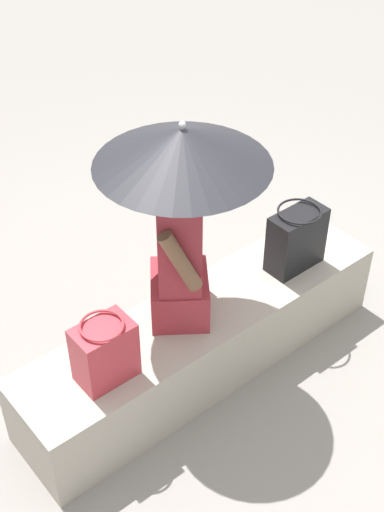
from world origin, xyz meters
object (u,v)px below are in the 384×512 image
person_seated (179,250)px  parasol (182,147)px  tote_bag_canvas (105,352)px  handbag_black (296,239)px

person_seated → parasol: bearing=-62.3°
person_seated → tote_bag_canvas: (-0.52, -0.12, -0.23)m
person_seated → parasol: parasol is taller
handbag_black → tote_bag_canvas: size_ratio=1.11×
tote_bag_canvas → parasol: bearing=11.0°
person_seated → handbag_black: size_ratio=2.49×
handbag_black → tote_bag_canvas: 1.23m
parasol → tote_bag_canvas: size_ratio=3.28×
handbag_black → tote_bag_canvas: (-1.23, -0.01, -0.02)m
person_seated → handbag_black: bearing=-9.0°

